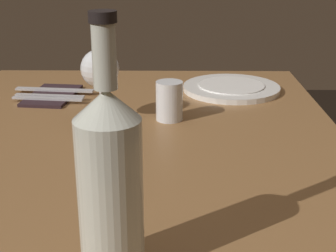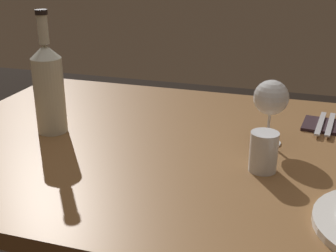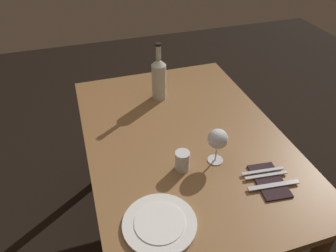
# 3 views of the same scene
# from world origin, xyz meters

# --- Properties ---
(ground_plane) EXTENTS (6.00, 6.00, 0.00)m
(ground_plane) POSITION_xyz_m (0.00, 0.00, 0.00)
(ground_plane) COLOR black
(dining_table) EXTENTS (1.30, 0.90, 0.74)m
(dining_table) POSITION_xyz_m (0.00, 0.00, 0.65)
(dining_table) COLOR olive
(dining_table) RESTS_ON ground
(wine_glass_left) EXTENTS (0.08, 0.08, 0.16)m
(wine_glass_left) POSITION_xyz_m (0.19, 0.07, 0.86)
(wine_glass_left) COLOR white
(wine_glass_left) RESTS_ON dining_table
(wine_bottle) EXTENTS (0.08, 0.08, 0.31)m
(wine_bottle) POSITION_xyz_m (-0.36, -0.02, 0.86)
(wine_bottle) COLOR silver
(wine_bottle) RESTS_ON dining_table
(water_tumbler) EXTENTS (0.06, 0.06, 0.09)m
(water_tumbler) POSITION_xyz_m (0.20, -0.08, 0.78)
(water_tumbler) COLOR white
(water_tumbler) RESTS_ON dining_table
(dinner_plate) EXTENTS (0.26, 0.26, 0.02)m
(dinner_plate) POSITION_xyz_m (0.43, -0.25, 0.75)
(dinner_plate) COLOR white
(dinner_plate) RESTS_ON dining_table
(folded_napkin) EXTENTS (0.20, 0.13, 0.01)m
(folded_napkin) POSITION_xyz_m (0.37, 0.22, 0.74)
(folded_napkin) COLOR #2D1E23
(folded_napkin) RESTS_ON dining_table
(fork_inner) EXTENTS (0.03, 0.18, 0.00)m
(fork_inner) POSITION_xyz_m (0.34, 0.22, 0.75)
(fork_inner) COLOR silver
(fork_inner) RESTS_ON folded_napkin
(fork_outer) EXTENTS (0.03, 0.18, 0.00)m
(fork_outer) POSITION_xyz_m (0.32, 0.22, 0.75)
(fork_outer) COLOR silver
(fork_outer) RESTS_ON folded_napkin
(table_knife) EXTENTS (0.04, 0.21, 0.00)m
(table_knife) POSITION_xyz_m (0.40, 0.22, 0.75)
(table_knife) COLOR silver
(table_knife) RESTS_ON folded_napkin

